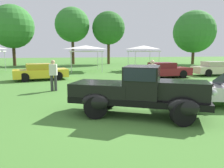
{
  "coord_description": "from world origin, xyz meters",
  "views": [
    {
      "loc": [
        -2.08,
        -7.07,
        2.23
      ],
      "look_at": [
        -0.26,
        1.61,
        0.85
      ],
      "focal_mm": 35.29,
      "sensor_mm": 36.0,
      "label": 1
    }
  ],
  "objects": [
    {
      "name": "show_car_burgundy",
      "position": [
        5.7,
        9.57,
        0.6
      ],
      "size": [
        4.46,
        2.0,
        1.22
      ],
      "color": "maroon",
      "rests_on": "ground_plane"
    },
    {
      "name": "spectator_near_truck",
      "position": [
        2.51,
        4.17,
        0.91
      ],
      "size": [
        0.42,
        0.28,
        1.69
      ],
      "color": "#9E998E",
      "rests_on": "ground_plane"
    },
    {
      "name": "spectator_between_cars",
      "position": [
        -2.76,
        5.27,
        0.91
      ],
      "size": [
        0.44,
        0.31,
        1.69
      ],
      "color": "#383838",
      "rests_on": "ground_plane"
    },
    {
      "name": "canopy_tent_center_field",
      "position": [
        -0.03,
        16.28,
        2.42
      ],
      "size": [
        3.35,
        3.35,
        2.71
      ],
      "color": "#B7B7BC",
      "rests_on": "ground_plane"
    },
    {
      "name": "treeline_mid_right",
      "position": [
        17.54,
        24.44,
        5.01
      ],
      "size": [
        6.45,
        6.45,
        8.24
      ],
      "color": "#47331E",
      "rests_on": "ground_plane"
    },
    {
      "name": "neighbor_convertible",
      "position": [
        3.89,
        0.71,
        0.58
      ],
      "size": [
        4.39,
        2.58,
        1.4
      ],
      "color": "silver",
      "rests_on": "ground_plane"
    },
    {
      "name": "canopy_tent_right_field",
      "position": [
        6.16,
        15.78,
        2.42
      ],
      "size": [
        2.89,
        2.89,
        2.71
      ],
      "color": "#B7B7BC",
      "rests_on": "ground_plane"
    },
    {
      "name": "feature_pickup_truck",
      "position": [
        0.33,
        -0.1,
        0.87
      ],
      "size": [
        4.73,
        3.36,
        1.7
      ],
      "color": "black",
      "rests_on": "ground_plane"
    },
    {
      "name": "treeline_mid_left",
      "position": [
        -0.93,
        28.38,
        6.06
      ],
      "size": [
        5.32,
        5.32,
        8.75
      ],
      "color": "#47331E",
      "rests_on": "ground_plane"
    },
    {
      "name": "show_car_yellow",
      "position": [
        -3.98,
        10.12,
        0.6
      ],
      "size": [
        4.15,
        2.44,
        1.22
      ],
      "color": "yellow",
      "rests_on": "ground_plane"
    },
    {
      "name": "ground_plane",
      "position": [
        0.0,
        0.0,
        0.0
      ],
      "size": [
        120.0,
        120.0,
        0.0
      ],
      "primitive_type": "plane",
      "color": "#42752D"
    },
    {
      "name": "show_car_cream",
      "position": [
        10.83,
        10.11,
        0.6
      ],
      "size": [
        3.87,
        1.79,
        1.22
      ],
      "color": "beige",
      "rests_on": "ground_plane"
    },
    {
      "name": "treeline_center",
      "position": [
        4.63,
        27.61,
        5.6
      ],
      "size": [
        5.12,
        5.12,
        8.18
      ],
      "color": "#47331E",
      "rests_on": "ground_plane"
    },
    {
      "name": "treeline_far_left",
      "position": [
        -9.28,
        26.79,
        5.45
      ],
      "size": [
        6.02,
        6.02,
        8.48
      ],
      "color": "#47331E",
      "rests_on": "ground_plane"
    }
  ]
}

